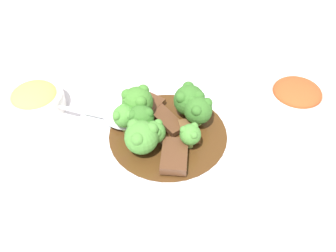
{
  "coord_description": "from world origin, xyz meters",
  "views": [
    {
      "loc": [
        -0.04,
        0.44,
        0.49
      ],
      "look_at": [
        0.0,
        0.0,
        0.03
      ],
      "focal_mm": 42.0,
      "sensor_mm": 36.0,
      "label": 1
    }
  ],
  "objects_px": {
    "broccoli_floret_6": "(190,134)",
    "broccoli_floret_1": "(124,117)",
    "broccoli_floret_7": "(141,117)",
    "broccoli_floret_2": "(141,137)",
    "serving_spoon": "(116,118)",
    "broccoli_floret_4": "(189,100)",
    "beef_strip_3": "(189,131)",
    "broccoli_floret_3": "(154,132)",
    "beef_strip_1": "(174,156)",
    "main_plate": "(168,136)",
    "beef_strip_0": "(166,119)",
    "beef_strip_2": "(150,105)",
    "side_bowl_kimchi": "(295,98)",
    "side_bowl_appetizer": "(35,99)",
    "broccoli_floret_0": "(137,102)",
    "broccoli_floret_5": "(198,110)"
  },
  "relations": [
    {
      "from": "broccoli_floret_6",
      "to": "broccoli_floret_1",
      "type": "bearing_deg",
      "value": -11.81
    },
    {
      "from": "broccoli_floret_1",
      "to": "broccoli_floret_7",
      "type": "height_order",
      "value": "broccoli_floret_7"
    },
    {
      "from": "broccoli_floret_2",
      "to": "serving_spoon",
      "type": "bearing_deg",
      "value": -48.19
    },
    {
      "from": "broccoli_floret_4",
      "to": "broccoli_floret_6",
      "type": "xyz_separation_m",
      "value": [
        -0.01,
        0.08,
        -0.0
      ]
    },
    {
      "from": "serving_spoon",
      "to": "broccoli_floret_4",
      "type": "bearing_deg",
      "value": -165.07
    },
    {
      "from": "beef_strip_3",
      "to": "broccoli_floret_3",
      "type": "bearing_deg",
      "value": 22.69
    },
    {
      "from": "broccoli_floret_1",
      "to": "broccoli_floret_6",
      "type": "height_order",
      "value": "broccoli_floret_1"
    },
    {
      "from": "beef_strip_1",
      "to": "broccoli_floret_1",
      "type": "height_order",
      "value": "broccoli_floret_1"
    },
    {
      "from": "broccoli_floret_2",
      "to": "broccoli_floret_6",
      "type": "height_order",
      "value": "broccoli_floret_2"
    },
    {
      "from": "main_plate",
      "to": "beef_strip_1",
      "type": "distance_m",
      "value": 0.06
    },
    {
      "from": "beef_strip_0",
      "to": "beef_strip_2",
      "type": "xyz_separation_m",
      "value": [
        0.03,
        -0.03,
        0.0
      ]
    },
    {
      "from": "side_bowl_kimchi",
      "to": "beef_strip_0",
      "type": "bearing_deg",
      "value": 17.25
    },
    {
      "from": "broccoli_floret_2",
      "to": "side_bowl_appetizer",
      "type": "height_order",
      "value": "broccoli_floret_2"
    },
    {
      "from": "broccoli_floret_1",
      "to": "broccoli_floret_3",
      "type": "bearing_deg",
      "value": 159.07
    },
    {
      "from": "beef_strip_1",
      "to": "broccoli_floret_2",
      "type": "height_order",
      "value": "broccoli_floret_2"
    },
    {
      "from": "beef_strip_0",
      "to": "broccoli_floret_0",
      "type": "distance_m",
      "value": 0.06
    },
    {
      "from": "beef_strip_3",
      "to": "serving_spoon",
      "type": "relative_size",
      "value": 0.27
    },
    {
      "from": "beef_strip_2",
      "to": "side_bowl_kimchi",
      "type": "height_order",
      "value": "side_bowl_kimchi"
    },
    {
      "from": "serving_spoon",
      "to": "side_bowl_appetizer",
      "type": "height_order",
      "value": "side_bowl_appetizer"
    },
    {
      "from": "beef_strip_3",
      "to": "broccoli_floret_2",
      "type": "height_order",
      "value": "broccoli_floret_2"
    },
    {
      "from": "broccoli_floret_0",
      "to": "broccoli_floret_4",
      "type": "relative_size",
      "value": 1.1
    },
    {
      "from": "main_plate",
      "to": "broccoli_floret_7",
      "type": "height_order",
      "value": "broccoli_floret_7"
    },
    {
      "from": "broccoli_floret_4",
      "to": "serving_spoon",
      "type": "distance_m",
      "value": 0.13
    },
    {
      "from": "broccoli_floret_5",
      "to": "beef_strip_2",
      "type": "bearing_deg",
      "value": -20.37
    },
    {
      "from": "beef_strip_1",
      "to": "broccoli_floret_7",
      "type": "distance_m",
      "value": 0.08
    },
    {
      "from": "beef_strip_3",
      "to": "side_bowl_appetizer",
      "type": "distance_m",
      "value": 0.28
    },
    {
      "from": "side_bowl_appetizer",
      "to": "broccoli_floret_2",
      "type": "bearing_deg",
      "value": 155.3
    },
    {
      "from": "beef_strip_2",
      "to": "broccoli_floret_7",
      "type": "distance_m",
      "value": 0.06
    },
    {
      "from": "beef_strip_2",
      "to": "broccoli_floret_7",
      "type": "xyz_separation_m",
      "value": [
        0.01,
        0.06,
        0.02
      ]
    },
    {
      "from": "broccoli_floret_1",
      "to": "broccoli_floret_3",
      "type": "relative_size",
      "value": 1.21
    },
    {
      "from": "beef_strip_2",
      "to": "broccoli_floret_0",
      "type": "bearing_deg",
      "value": 59.33
    },
    {
      "from": "beef_strip_2",
      "to": "side_bowl_kimchi",
      "type": "relative_size",
      "value": 0.53
    },
    {
      "from": "broccoli_floret_4",
      "to": "beef_strip_2",
      "type": "bearing_deg",
      "value": -6.45
    },
    {
      "from": "broccoli_floret_6",
      "to": "side_bowl_kimchi",
      "type": "xyz_separation_m",
      "value": [
        -0.18,
        -0.12,
        -0.02
      ]
    },
    {
      "from": "beef_strip_3",
      "to": "broccoli_floret_1",
      "type": "relative_size",
      "value": 1.09
    },
    {
      "from": "side_bowl_appetizer",
      "to": "side_bowl_kimchi",
      "type": "bearing_deg",
      "value": -174.82
    },
    {
      "from": "beef_strip_1",
      "to": "broccoli_floret_0",
      "type": "bearing_deg",
      "value": -51.06
    },
    {
      "from": "broccoli_floret_1",
      "to": "side_bowl_kimchi",
      "type": "height_order",
      "value": "broccoli_floret_1"
    },
    {
      "from": "broccoli_floret_2",
      "to": "side_bowl_kimchi",
      "type": "distance_m",
      "value": 0.29
    },
    {
      "from": "serving_spoon",
      "to": "beef_strip_0",
      "type": "bearing_deg",
      "value": -174.43
    },
    {
      "from": "broccoli_floret_3",
      "to": "broccoli_floret_5",
      "type": "distance_m",
      "value": 0.08
    },
    {
      "from": "beef_strip_1",
      "to": "broccoli_floret_7",
      "type": "bearing_deg",
      "value": -43.38
    },
    {
      "from": "beef_strip_3",
      "to": "broccoli_floret_1",
      "type": "distance_m",
      "value": 0.11
    },
    {
      "from": "broccoli_floret_0",
      "to": "broccoli_floret_5",
      "type": "bearing_deg",
      "value": 177.68
    },
    {
      "from": "beef_strip_1",
      "to": "broccoli_floret_6",
      "type": "xyz_separation_m",
      "value": [
        -0.02,
        -0.03,
        0.02
      ]
    },
    {
      "from": "beef_strip_2",
      "to": "serving_spoon",
      "type": "xyz_separation_m",
      "value": [
        0.05,
        0.04,
        0.0
      ]
    },
    {
      "from": "beef_strip_0",
      "to": "serving_spoon",
      "type": "bearing_deg",
      "value": 5.57
    },
    {
      "from": "broccoli_floret_3",
      "to": "beef_strip_0",
      "type": "bearing_deg",
      "value": -106.05
    },
    {
      "from": "broccoli_floret_1",
      "to": "side_bowl_appetizer",
      "type": "distance_m",
      "value": 0.18
    },
    {
      "from": "broccoli_floret_0",
      "to": "broccoli_floret_1",
      "type": "bearing_deg",
      "value": 63.11
    }
  ]
}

